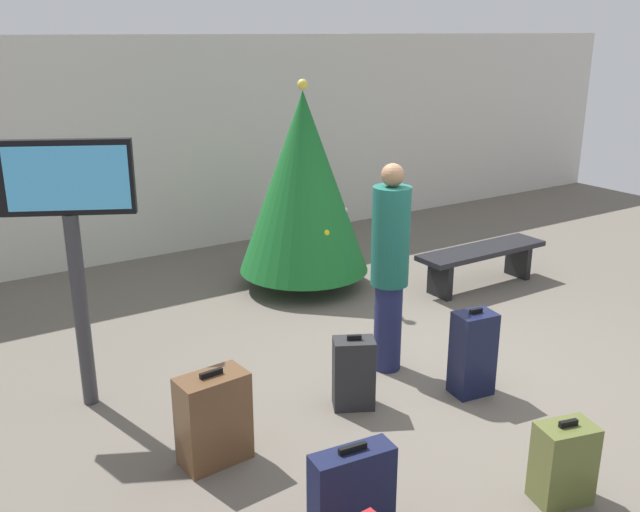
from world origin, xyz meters
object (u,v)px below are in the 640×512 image
object	(u,v)px
suitcase_0	(473,353)
suitcase_1	(354,373)
suitcase_2	(563,463)
suitcase_3	(352,493)
holiday_tree	(303,183)
flight_info_kiosk	(71,222)
waiting_bench	(482,257)
traveller_0	(390,264)
suitcase_4	(214,419)

from	to	relation	value
suitcase_0	suitcase_1	xyz separation A→B (m)	(-0.97, 0.36, -0.07)
suitcase_1	suitcase_2	distance (m)	1.77
suitcase_2	suitcase_3	size ratio (longest dim) A/B	0.94
holiday_tree	flight_info_kiosk	size ratio (longest dim) A/B	1.12
waiting_bench	suitcase_2	xyz separation A→B (m)	(-2.47, -3.19, -0.09)
suitcase_1	waiting_bench	bearing A→B (deg)	26.87
traveller_0	suitcase_0	bearing A→B (deg)	-67.01
holiday_tree	suitcase_1	distance (m)	3.01
holiday_tree	suitcase_1	bearing A→B (deg)	-113.36
flight_info_kiosk	suitcase_3	size ratio (longest dim) A/B	3.50
holiday_tree	waiting_bench	world-z (taller)	holiday_tree
suitcase_1	suitcase_3	bearing A→B (deg)	-125.78
suitcase_1	suitcase_4	distance (m)	1.27
waiting_bench	suitcase_4	bearing A→B (deg)	-159.52
holiday_tree	waiting_bench	xyz separation A→B (m)	(1.79, -1.13, -0.90)
suitcase_3	suitcase_1	bearing A→B (deg)	54.22
flight_info_kiosk	suitcase_4	bearing A→B (deg)	-68.22
suitcase_1	traveller_0	bearing A→B (deg)	31.06
flight_info_kiosk	suitcase_1	distance (m)	2.51
traveller_0	suitcase_4	distance (m)	2.09
flight_info_kiosk	suitcase_0	xyz separation A→B (m)	(2.77, -1.58, -1.19)
holiday_tree	traveller_0	bearing A→B (deg)	-102.10
waiting_bench	suitcase_1	bearing A→B (deg)	-153.13
suitcase_0	suitcase_4	bearing A→B (deg)	173.14
suitcase_0	suitcase_4	world-z (taller)	suitcase_0
suitcase_3	flight_info_kiosk	bearing A→B (deg)	110.10
flight_info_kiosk	suitcase_2	world-z (taller)	flight_info_kiosk
suitcase_2	suitcase_3	xyz separation A→B (m)	(-1.35, 0.47, 0.02)
waiting_bench	suitcase_2	size ratio (longest dim) A/B	2.95
suitcase_0	flight_info_kiosk	bearing A→B (deg)	150.23
suitcase_0	suitcase_1	size ratio (longest dim) A/B	1.21
traveller_0	suitcase_1	xyz separation A→B (m)	(-0.65, -0.39, -0.71)
waiting_bench	suitcase_3	distance (m)	4.69
suitcase_1	suitcase_2	xyz separation A→B (m)	(0.45, -1.71, -0.02)
suitcase_3	suitcase_4	world-z (taller)	suitcase_4
suitcase_1	suitcase_2	bearing A→B (deg)	-75.18
suitcase_3	suitcase_4	size ratio (longest dim) A/B	0.87
holiday_tree	suitcase_0	bearing A→B (deg)	-93.06
suitcase_0	suitcase_3	world-z (taller)	suitcase_0
traveller_0	suitcase_3	distance (m)	2.36
suitcase_4	suitcase_0	bearing A→B (deg)	-6.86
flight_info_kiosk	suitcase_0	size ratio (longest dim) A/B	2.83
waiting_bench	traveller_0	world-z (taller)	traveller_0
flight_info_kiosk	traveller_0	size ratio (longest dim) A/B	1.15
suitcase_2	traveller_0	bearing A→B (deg)	84.54
traveller_0	suitcase_0	world-z (taller)	traveller_0
flight_info_kiosk	traveller_0	bearing A→B (deg)	-18.80
suitcase_1	flight_info_kiosk	bearing A→B (deg)	145.66
holiday_tree	suitcase_4	distance (m)	3.73
flight_info_kiosk	suitcase_3	distance (m)	2.91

